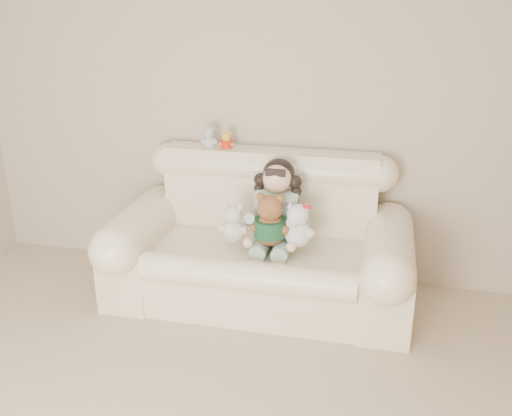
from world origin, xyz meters
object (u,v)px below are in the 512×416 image
at_px(brown_teddy, 270,215).
at_px(seated_child, 277,203).
at_px(sofa, 259,235).
at_px(cream_teddy, 233,219).
at_px(white_cat, 298,221).

bearing_deg(brown_teddy, seated_child, 71.44).
bearing_deg(sofa, cream_teddy, -143.26).
height_order(brown_teddy, white_cat, brown_teddy).
height_order(sofa, cream_teddy, sofa).
bearing_deg(sofa, seated_child, 36.51).
xyz_separation_m(white_cat, cream_teddy, (-0.44, -0.02, -0.02)).
xyz_separation_m(sofa, brown_teddy, (0.10, -0.11, 0.20)).
distance_m(brown_teddy, white_cat, 0.19).
bearing_deg(brown_teddy, cream_teddy, 164.88).
distance_m(sofa, brown_teddy, 0.25).
relative_size(seated_child, brown_teddy, 1.45).
distance_m(seated_child, brown_teddy, 0.19).
xyz_separation_m(seated_child, cream_teddy, (-0.26, -0.19, -0.07)).
relative_size(sofa, white_cat, 5.76).
xyz_separation_m(brown_teddy, white_cat, (0.18, 0.02, -0.03)).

